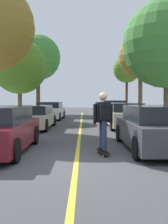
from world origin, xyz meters
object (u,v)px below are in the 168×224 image
at_px(street_tree_right_nearest, 166,44).
at_px(skateboard, 102,152).
at_px(parked_car_right_nearest, 154,128).
at_px(street_tree_left_far, 37,58).
at_px(parked_car_right_far, 112,110).
at_px(parked_car_left_near, 35,117).
at_px(parked_car_left_far, 49,111).
at_px(skateboarder, 103,118).
at_px(street_tree_right_far, 126,69).
at_px(street_tree_right_near, 140,57).
at_px(street_tree_left_near, 19,67).
at_px(parked_car_right_near, 124,116).

height_order(street_tree_right_nearest, skateboard, street_tree_right_nearest).
bearing_deg(street_tree_right_nearest, parked_car_right_nearest, -109.97).
bearing_deg(skateboard, street_tree_left_far, 104.61).
bearing_deg(street_tree_right_nearest, skateboard, -119.70).
height_order(parked_car_right_far, skateboard, parked_car_right_far).
xyz_separation_m(street_tree_right_nearest, skateboard, (-3.90, -6.84, -4.45)).
bearing_deg(parked_car_left_near, parked_car_right_far, 54.57).
xyz_separation_m(parked_car_left_far, street_tree_right_nearest, (7.09, -6.19, 3.87)).
height_order(parked_car_right_nearest, skateboarder, skateboarder).
bearing_deg(parked_car_left_far, street_tree_right_nearest, -41.10).
bearing_deg(street_tree_right_far, street_tree_left_far, 178.28).
height_order(street_tree_right_near, street_tree_right_far, street_tree_right_near).
distance_m(parked_car_right_nearest, street_tree_left_far, 21.74).
xyz_separation_m(parked_car_left_near, street_tree_right_near, (7.09, 6.81, 4.27)).
distance_m(parked_car_right_far, street_tree_right_far, 8.09).
xyz_separation_m(street_tree_left_far, skateboard, (5.39, -20.67, -5.79)).
height_order(street_tree_left_near, street_tree_right_near, street_tree_right_near).
bearing_deg(parked_car_right_far, parked_car_right_nearest, -90.00).
height_order(street_tree_left_near, street_tree_right_far, street_tree_right_far).
xyz_separation_m(street_tree_right_near, street_tree_right_far, (0.00, 6.80, -0.24)).
bearing_deg(street_tree_right_far, parked_car_left_near, -117.52).
height_order(parked_car_left_far, street_tree_left_far, street_tree_left_far).
bearing_deg(street_tree_right_far, parked_car_right_near, -99.37).
xyz_separation_m(parked_car_left_far, parked_car_right_near, (4.89, -5.93, 0.01)).
height_order(skateboard, skateboarder, skateboarder).
bearing_deg(street_tree_right_near, skateboard, -106.01).
bearing_deg(street_tree_right_nearest, parked_car_left_near, -179.56).
height_order(parked_car_left_near, street_tree_left_far, street_tree_left_far).
bearing_deg(parked_car_right_nearest, street_tree_left_near, 121.02).
bearing_deg(street_tree_right_far, street_tree_left_near, -139.96).
height_order(parked_car_left_far, street_tree_right_far, street_tree_right_far).
bearing_deg(parked_car_left_near, street_tree_right_far, 62.48).
relative_size(street_tree_left_far, skateboard, 9.38).
bearing_deg(skateboarder, parked_car_left_near, 115.13).
xyz_separation_m(street_tree_right_near, skateboarder, (-3.89, -13.63, -3.81)).
height_order(parked_car_left_near, parked_car_right_far, parked_car_right_far).
height_order(parked_car_right_near, skateboarder, skateboarder).
bearing_deg(street_tree_left_near, parked_car_right_near, -37.80).
xyz_separation_m(parked_car_left_near, skateboard, (3.19, -6.78, -0.53)).
bearing_deg(parked_car_left_far, street_tree_left_near, -168.86).
bearing_deg(parked_car_left_near, street_tree_right_nearest, 0.44).
relative_size(parked_car_left_far, parked_car_right_nearest, 0.95).
relative_size(street_tree_right_nearest, skateboard, 7.82).
height_order(parked_car_left_far, skateboarder, skateboarder).
distance_m(parked_car_left_far, parked_car_right_nearest, 13.17).
height_order(parked_car_left_near, street_tree_right_far, street_tree_right_far).
xyz_separation_m(parked_car_right_near, skateboarder, (-1.70, -7.12, 0.40)).
distance_m(parked_car_right_far, street_tree_right_nearest, 8.12).
distance_m(street_tree_right_nearest, skateboarder, 8.63).
bearing_deg(street_tree_right_far, street_tree_right_nearest, -90.00).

